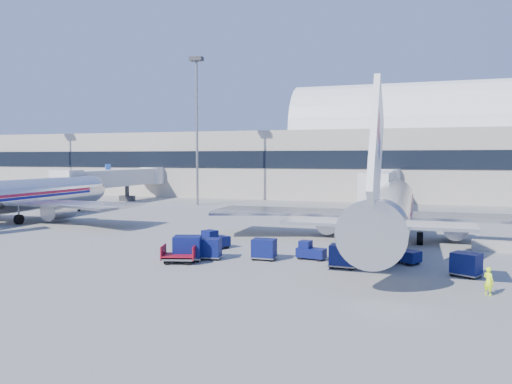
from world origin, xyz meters
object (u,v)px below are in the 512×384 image
(airliner_main, at_px, (389,208))
(airliner_mid, at_px, (7,197))
(barrier_near, at_px, (493,246))
(mast_west, at_px, (197,109))
(cart_train_c, at_px, (188,248))
(tug_lead, at_px, (310,251))
(ramp_worker, at_px, (489,281))
(cart_solo_near, at_px, (343,256))
(cart_train_b, at_px, (209,248))
(tug_left, at_px, (214,240))
(tug_right, at_px, (402,253))
(cart_open_red, at_px, (179,257))
(cart_train_a, at_px, (264,249))
(jetbridge_mid, at_px, (119,178))
(cart_solo_far, at_px, (466,264))
(jetbridge_near, at_px, (381,182))

(airliner_main, bearing_deg, airliner_mid, 180.00)
(airliner_mid, xyz_separation_m, barrier_near, (50.00, -2.51, -2.48))
(mast_west, bearing_deg, cart_train_c, -66.43)
(tug_lead, relative_size, ramp_worker, 1.41)
(cart_solo_near, bearing_deg, cart_train_b, -177.46)
(cart_train_b, height_order, cart_train_c, cart_train_c)
(airliner_mid, distance_m, cart_solo_near, 41.43)
(airliner_main, relative_size, tug_lead, 17.07)
(tug_left, bearing_deg, cart_solo_near, -83.16)
(mast_west, bearing_deg, tug_left, -63.50)
(cart_train_b, height_order, ramp_worker, ramp_worker)
(tug_right, height_order, cart_open_red, tug_right)
(barrier_near, height_order, cart_open_red, barrier_near)
(barrier_near, bearing_deg, mast_west, 143.62)
(cart_train_a, distance_m, ramp_worker, 15.07)
(jetbridge_mid, distance_m, barrier_near, 59.90)
(barrier_near, height_order, cart_solo_far, cart_solo_far)
(tug_left, distance_m, cart_solo_far, 18.82)
(airliner_mid, bearing_deg, tug_left, -15.91)
(barrier_near, xyz_separation_m, tug_left, (-21.19, -5.71, 0.27))
(jetbridge_mid, bearing_deg, jetbridge_near, 0.00)
(barrier_near, distance_m, cart_solo_far, 9.83)
(jetbridge_mid, relative_size, cart_train_a, 15.88)
(cart_solo_near, relative_size, cart_open_red, 0.69)
(cart_train_a, distance_m, cart_solo_near, 5.87)
(jetbridge_near, distance_m, cart_train_a, 37.76)
(cart_solo_near, relative_size, cart_solo_far, 0.87)
(airliner_mid, xyz_separation_m, jetbridge_mid, (-2.40, 26.30, 1.00))
(airliner_main, relative_size, jetbridge_near, 1.35)
(barrier_near, bearing_deg, cart_solo_far, -106.20)
(cart_train_a, height_order, ramp_worker, ramp_worker)
(tug_lead, bearing_deg, cart_train_b, -153.55)
(airliner_main, bearing_deg, cart_train_b, -135.26)
(mast_west, xyz_separation_m, cart_train_b, (18.01, -37.38, -13.99))
(cart_solo_far, relative_size, ramp_worker, 1.35)
(tug_right, xyz_separation_m, cart_solo_near, (-3.71, -2.95, 0.14))
(cart_solo_far, height_order, ramp_worker, ramp_worker)
(tug_right, bearing_deg, cart_train_c, -131.01)
(barrier_near, distance_m, tug_right, 9.22)
(cart_solo_far, xyz_separation_m, ramp_worker, (0.74, -4.17, -0.02))
(jetbridge_mid, relative_size, cart_solo_near, 15.05)
(jetbridge_mid, height_order, cart_train_b, jetbridge_mid)
(jetbridge_near, distance_m, tug_lead, 36.24)
(mast_west, distance_m, tug_left, 40.21)
(tug_lead, distance_m, cart_train_a, 3.35)
(ramp_worker, bearing_deg, airliner_main, -27.36)
(cart_train_a, bearing_deg, cart_open_red, -151.70)
(airliner_main, height_order, tug_left, airliner_main)
(airliner_mid, xyz_separation_m, cart_train_c, (28.76, -12.92, -1.97))
(cart_solo_near, height_order, cart_open_red, cart_solo_near)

